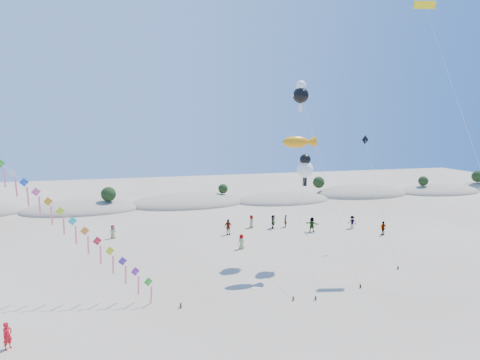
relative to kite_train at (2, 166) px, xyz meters
name	(u,v)px	position (x,y,z in m)	size (l,w,h in m)	color
dune_ridge	(194,203)	(18.81, 30.13, -9.72)	(145.30, 11.49, 5.57)	gray
kite_train	(2,166)	(0.00, 0.00, 0.00)	(23.84, 12.62, 19.12)	#3F2D1E
fish_kite	(299,142)	(23.89, -0.77, 1.52)	(3.05, 7.79, 11.91)	#3F2D1E
cartoon_kite_low	(305,167)	(25.01, 0.38, -0.88)	(5.09, 8.82, 10.21)	#3F2D1E
cartoon_kite_high	(301,94)	(26.04, 4.10, 6.10)	(2.00, 11.79, 17.25)	#3F2D1E
parafoil_kite	(427,11)	(37.19, 0.38, 13.74)	(2.12, 13.68, 24.64)	#3F2D1E
dark_kite	(373,172)	(33.31, 2.03, -1.74)	(1.91, 8.63, 11.75)	#3F2D1E
flyer_foreground	(7,336)	(2.27, -9.39, -9.01)	(0.60, 0.39, 1.64)	red
beachgoers	(281,225)	(26.42, 10.28, -8.99)	(31.59, 8.75, 1.86)	slate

